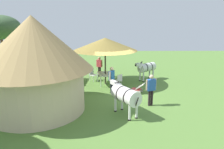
{
  "coord_description": "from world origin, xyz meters",
  "views": [
    {
      "loc": [
        -12.2,
        0.37,
        4.33
      ],
      "look_at": [
        0.69,
        0.24,
        1.0
      ],
      "focal_mm": 34.08,
      "sensor_mm": 36.0,
      "label": 1
    }
  ],
  "objects_px": {
    "striped_lounge_chair": "(138,89)",
    "zebra_toward_hut": "(146,68)",
    "patio_chair_west_end": "(119,80)",
    "thatched_hut": "(35,61)",
    "patio_chair_near_hut": "(92,74)",
    "patio_dining_table": "(105,75)",
    "standing_watcher": "(151,87)",
    "guest_beside_umbrella": "(112,77)",
    "zebra_nearest_camera": "(67,68)",
    "zebra_by_umbrella": "(125,95)",
    "acacia_tree_far_lawn": "(0,27)",
    "shade_umbrella": "(105,44)",
    "guest_behind_table": "(99,65)"
  },
  "relations": [
    {
      "from": "patio_chair_west_end",
      "to": "striped_lounge_chair",
      "type": "xyz_separation_m",
      "value": [
        -1.04,
        -1.12,
        -0.26
      ]
    },
    {
      "from": "shade_umbrella",
      "to": "patio_dining_table",
      "type": "height_order",
      "value": "shade_umbrella"
    },
    {
      "from": "striped_lounge_chair",
      "to": "zebra_nearest_camera",
      "type": "xyz_separation_m",
      "value": [
        2.5,
        4.73,
        0.76
      ]
    },
    {
      "from": "standing_watcher",
      "to": "zebra_by_umbrella",
      "type": "xyz_separation_m",
      "value": [
        -1.07,
        1.4,
        -0.02
      ]
    },
    {
      "from": "patio_dining_table",
      "to": "zebra_nearest_camera",
      "type": "xyz_separation_m",
      "value": [
        0.59,
        2.73,
        0.35
      ]
    },
    {
      "from": "patio_chair_near_hut",
      "to": "guest_beside_umbrella",
      "type": "height_order",
      "value": "guest_beside_umbrella"
    },
    {
      "from": "shade_umbrella",
      "to": "guest_beside_umbrella",
      "type": "distance_m",
      "value": 2.61
    },
    {
      "from": "standing_watcher",
      "to": "zebra_by_umbrella",
      "type": "relative_size",
      "value": 0.86
    },
    {
      "from": "guest_behind_table",
      "to": "shade_umbrella",
      "type": "bearing_deg",
      "value": 137.18
    },
    {
      "from": "acacia_tree_far_lawn",
      "to": "zebra_toward_hut",
      "type": "bearing_deg",
      "value": -95.17
    },
    {
      "from": "patio_dining_table",
      "to": "standing_watcher",
      "type": "bearing_deg",
      "value": -148.01
    },
    {
      "from": "striped_lounge_chair",
      "to": "standing_watcher",
      "type": "bearing_deg",
      "value": -145.53
    },
    {
      "from": "patio_dining_table",
      "to": "guest_beside_umbrella",
      "type": "bearing_deg",
      "value": -167.34
    },
    {
      "from": "acacia_tree_far_lawn",
      "to": "thatched_hut",
      "type": "bearing_deg",
      "value": -143.96
    },
    {
      "from": "zebra_toward_hut",
      "to": "guest_behind_table",
      "type": "bearing_deg",
      "value": 33.19
    },
    {
      "from": "shade_umbrella",
      "to": "striped_lounge_chair",
      "type": "xyz_separation_m",
      "value": [
        -1.91,
        -2.0,
        -2.5
      ]
    },
    {
      "from": "guest_beside_umbrella",
      "to": "zebra_nearest_camera",
      "type": "relative_size",
      "value": 0.74
    },
    {
      "from": "patio_dining_table",
      "to": "zebra_by_umbrella",
      "type": "bearing_deg",
      "value": -168.41
    },
    {
      "from": "guest_behind_table",
      "to": "zebra_by_umbrella",
      "type": "distance_m",
      "value": 7.03
    },
    {
      "from": "standing_watcher",
      "to": "zebra_nearest_camera",
      "type": "height_order",
      "value": "standing_watcher"
    },
    {
      "from": "patio_dining_table",
      "to": "striped_lounge_chair",
      "type": "xyz_separation_m",
      "value": [
        -1.91,
        -2.0,
        -0.41
      ]
    },
    {
      "from": "shade_umbrella",
      "to": "patio_chair_west_end",
      "type": "distance_m",
      "value": 2.55
    },
    {
      "from": "patio_chair_near_hut",
      "to": "standing_watcher",
      "type": "xyz_separation_m",
      "value": [
        -4.65,
        -3.37,
        0.47
      ]
    },
    {
      "from": "standing_watcher",
      "to": "zebra_toward_hut",
      "type": "xyz_separation_m",
      "value": [
        4.77,
        -0.56,
        -0.05
      ]
    },
    {
      "from": "thatched_hut",
      "to": "patio_chair_near_hut",
      "type": "distance_m",
      "value": 5.99
    },
    {
      "from": "guest_behind_table",
      "to": "standing_watcher",
      "type": "height_order",
      "value": "standing_watcher"
    },
    {
      "from": "shade_umbrella",
      "to": "striped_lounge_chair",
      "type": "relative_size",
      "value": 4.61
    },
    {
      "from": "shade_umbrella",
      "to": "patio_chair_near_hut",
      "type": "relative_size",
      "value": 4.8
    },
    {
      "from": "shade_umbrella",
      "to": "zebra_by_umbrella",
      "type": "distance_m",
      "value": 5.34
    },
    {
      "from": "patio_chair_near_hut",
      "to": "guest_beside_umbrella",
      "type": "relative_size",
      "value": 0.56
    },
    {
      "from": "zebra_by_umbrella",
      "to": "acacia_tree_far_lawn",
      "type": "distance_m",
      "value": 11.46
    },
    {
      "from": "guest_behind_table",
      "to": "zebra_nearest_camera",
      "type": "bearing_deg",
      "value": 63.61
    },
    {
      "from": "patio_dining_table",
      "to": "zebra_toward_hut",
      "type": "xyz_separation_m",
      "value": [
        0.91,
        -2.97,
        0.28
      ]
    },
    {
      "from": "standing_watcher",
      "to": "thatched_hut",
      "type": "bearing_deg",
      "value": 165.91
    },
    {
      "from": "striped_lounge_chair",
      "to": "zebra_toward_hut",
      "type": "height_order",
      "value": "zebra_toward_hut"
    },
    {
      "from": "thatched_hut",
      "to": "standing_watcher",
      "type": "xyz_separation_m",
      "value": [
        0.55,
        -5.6,
        -1.49
      ]
    },
    {
      "from": "zebra_by_umbrella",
      "to": "standing_watcher",
      "type": "bearing_deg",
      "value": 5.46
    },
    {
      "from": "striped_lounge_chair",
      "to": "zebra_toward_hut",
      "type": "relative_size",
      "value": 0.55
    },
    {
      "from": "thatched_hut",
      "to": "guest_beside_umbrella",
      "type": "height_order",
      "value": "thatched_hut"
    },
    {
      "from": "thatched_hut",
      "to": "patio_dining_table",
      "type": "distance_m",
      "value": 5.74
    },
    {
      "from": "acacia_tree_far_lawn",
      "to": "shade_umbrella",
      "type": "bearing_deg",
      "value": -103.61
    },
    {
      "from": "striped_lounge_chair",
      "to": "acacia_tree_far_lawn",
      "type": "height_order",
      "value": "acacia_tree_far_lawn"
    },
    {
      "from": "guest_behind_table",
      "to": "zebra_nearest_camera",
      "type": "relative_size",
      "value": 0.72
    },
    {
      "from": "patio_dining_table",
      "to": "zebra_by_umbrella",
      "type": "height_order",
      "value": "zebra_by_umbrella"
    },
    {
      "from": "patio_dining_table",
      "to": "guest_beside_umbrella",
      "type": "relative_size",
      "value": 0.98
    },
    {
      "from": "acacia_tree_far_lawn",
      "to": "guest_beside_umbrella",
      "type": "bearing_deg",
      "value": -114.59
    },
    {
      "from": "patio_dining_table",
      "to": "zebra_nearest_camera",
      "type": "relative_size",
      "value": 0.72
    },
    {
      "from": "shade_umbrella",
      "to": "patio_dining_table",
      "type": "bearing_deg",
      "value": -9.46
    },
    {
      "from": "standing_watcher",
      "to": "zebra_toward_hut",
      "type": "height_order",
      "value": "standing_watcher"
    },
    {
      "from": "standing_watcher",
      "to": "acacia_tree_far_lawn",
      "type": "height_order",
      "value": "acacia_tree_far_lawn"
    }
  ]
}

